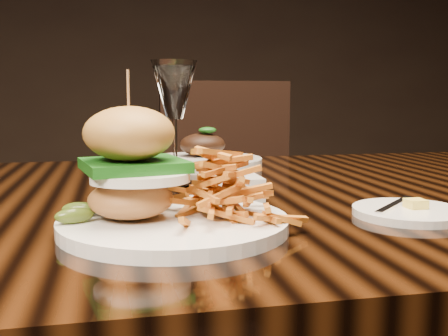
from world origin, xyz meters
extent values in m
plane|color=#503B2A|center=(0.00, 3.50, 1.40)|extent=(6.00, 0.00, 6.00)
cube|color=black|center=(0.00, 0.00, 0.73)|extent=(1.60, 0.90, 0.04)
cylinder|color=white|center=(-0.14, -0.22, 0.76)|extent=(0.26, 0.26, 0.01)
ellipsoid|color=#A36134|center=(-0.19, -0.21, 0.79)|extent=(0.10, 0.10, 0.04)
ellipsoid|color=silver|center=(-0.18, -0.23, 0.81)|extent=(0.11, 0.09, 0.01)
ellipsoid|color=orange|center=(-0.16, -0.24, 0.82)|extent=(0.02, 0.02, 0.01)
cube|color=#1E6E1B|center=(-0.19, -0.21, 0.82)|extent=(0.13, 0.12, 0.01)
ellipsoid|color=#9F6A2B|center=(-0.19, -0.21, 0.86)|extent=(0.10, 0.10, 0.06)
cylinder|color=#A5774D|center=(-0.19, -0.21, 0.89)|extent=(0.00, 0.00, 0.08)
ellipsoid|color=#273F10|center=(-0.25, -0.23, 0.77)|extent=(0.04, 0.03, 0.02)
ellipsoid|color=#273F10|center=(-0.25, -0.20, 0.77)|extent=(0.04, 0.02, 0.02)
cylinder|color=white|center=(0.16, -0.21, 0.76)|extent=(0.14, 0.14, 0.01)
cube|color=#FEE453|center=(0.17, -0.21, 0.77)|extent=(0.02, 0.02, 0.01)
cube|color=silver|center=(0.15, -0.19, 0.76)|extent=(0.10, 0.09, 0.00)
cube|color=white|center=(-0.03, -0.06, 0.77)|extent=(0.09, 0.09, 0.03)
cylinder|color=white|center=(-0.11, 0.08, 0.75)|extent=(0.07, 0.07, 0.00)
cylinder|color=white|center=(-0.11, 0.08, 0.81)|extent=(0.01, 0.01, 0.11)
cone|color=white|center=(-0.11, 0.08, 0.91)|extent=(0.08, 0.08, 0.10)
cylinder|color=white|center=(-0.02, 0.30, 0.76)|extent=(0.26, 0.26, 0.02)
cylinder|color=white|center=(-0.02, 0.30, 0.76)|extent=(0.18, 0.18, 0.02)
ellipsoid|color=black|center=(-0.02, 0.30, 0.80)|extent=(0.10, 0.08, 0.05)
ellipsoid|color=#1E6E1B|center=(-0.01, 0.30, 0.83)|extent=(0.04, 0.03, 0.01)
cube|color=black|center=(0.18, 0.80, 0.45)|extent=(0.46, 0.46, 0.06)
cube|color=black|center=(0.18, 1.01, 0.70)|extent=(0.46, 0.05, 0.50)
cylinder|color=black|center=(-0.01, 0.61, 0.23)|extent=(0.04, 0.04, 0.45)
cylinder|color=black|center=(0.37, 0.61, 0.23)|extent=(0.04, 0.04, 0.45)
cylinder|color=black|center=(-0.01, 0.99, 0.23)|extent=(0.04, 0.04, 0.45)
cylinder|color=black|center=(0.37, 0.99, 0.23)|extent=(0.04, 0.04, 0.45)
camera|label=1|loc=(-0.20, -0.80, 0.90)|focal=42.00mm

